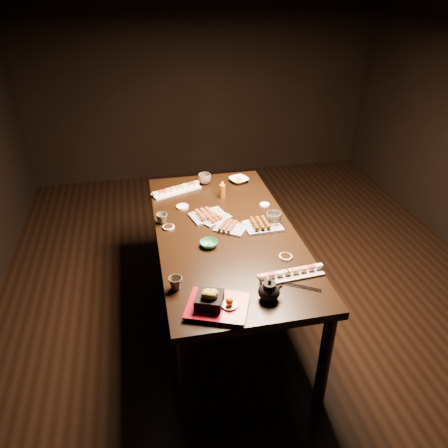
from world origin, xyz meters
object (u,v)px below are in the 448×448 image
Objects in this scene: sushi_platter_far at (176,189)px; teacup_near_left at (176,283)px; edamame_bowl_cream at (239,180)px; teacup_far_left at (162,219)px; tempura_tray at (217,300)px; teapot at (269,290)px; edamame_bowl_green at (209,244)px; teacup_far_right at (205,179)px; sushi_platter_near at (291,273)px; yakitori_plate_center at (208,213)px; yakitori_plate_right at (230,226)px; yakitori_plate_left at (214,216)px; dining_table at (225,276)px; teacup_mid_right at (274,218)px; condiment_bottle at (222,189)px.

sushi_platter_far is 1.17m from teacup_near_left.
edamame_bowl_cream is 1.90× the size of teacup_far_left.
teacup_near_left is (-0.19, 0.20, -0.02)m from tempura_tray.
teapot reaches higher than teacup_far_left.
edamame_bowl_green is 1.45× the size of teacup_far_left.
teacup_far_left is at bearing -124.54° from teacup_far_right.
yakitori_plate_center is (-0.34, 0.75, 0.01)m from sushi_platter_near.
yakitori_plate_center is at bearing -123.66° from edamame_bowl_cream.
yakitori_plate_left is at bearing 151.66° from yakitori_plate_right.
yakitori_plate_left is 0.89m from teapot.
teacup_mid_right reaches higher than dining_table.
sushi_platter_near is 4.88× the size of teacup_far_left.
teacup_near_left reaches higher than sushi_platter_near.
teacup_far_left is (-0.66, 0.73, 0.01)m from sushi_platter_near.
sushi_platter_far is 0.69m from yakitori_plate_right.
tempura_tray is at bearing -73.42° from yakitori_plate_right.
teacup_near_left is (-0.34, -0.69, 0.01)m from yakitori_plate_left.
edamame_bowl_green is at bearing -52.75° from teacup_far_left.
dining_table is at bearing 85.55° from teapot.
yakitori_plate_right is at bearing 107.18° from sushi_platter_near.
sushi_platter_far is 1.87× the size of yakitori_plate_left.
yakitori_plate_right is 0.64× the size of tempura_tray.
teacup_near_left is at bearing 154.40° from tempura_tray.
teacup_far_right is (0.18, 1.47, -0.02)m from tempura_tray.
sushi_platter_near is at bearing -34.08° from yakitori_plate_right.
tempura_tray is (-0.46, -1.45, 0.04)m from edamame_bowl_cream.
yakitori_plate_right is at bearing 44.30° from edamame_bowl_green.
yakitori_plate_left is (-0.31, 0.72, 0.00)m from sushi_platter_near.
teapot is at bearing -143.48° from sushi_platter_near.
teacup_far_right reaches higher than dining_table.
edamame_bowl_cream is 0.28m from teacup_far_right.
tempura_tray reaches higher than teacup_far_right.
sushi_platter_far reaches higher than edamame_bowl_green.
tempura_tray is 2.92× the size of teacup_mid_right.
teapot is (0.08, -0.71, 0.43)m from dining_table.
yakitori_plate_left is 0.41m from teacup_mid_right.
teacup_mid_right is at bearing -64.04° from teacup_far_right.
dining_table is at bearing -110.02° from edamame_bowl_cream.
dining_table is at bearing 110.34° from sushi_platter_near.
teapot reaches higher than teacup_far_right.
teapot is (-0.18, -1.42, 0.04)m from edamame_bowl_cream.
teacup_far_right is at bearing 90.14° from dining_table.
yakitori_plate_right reaches higher than dining_table.
yakitori_plate_right is at bearing 94.05° from tempura_tray.
tempura_tray is 0.92m from teacup_mid_right.
condiment_bottle is at bearing 71.26° from edamame_bowl_green.
yakitori_plate_right is at bearing 93.01° from sushi_platter_far.
teacup_far_right is at bearing 115.96° from teacup_mid_right.
yakitori_plate_left is 0.91m from tempura_tray.
yakitori_plate_left is at bearing 91.92° from sushi_platter_far.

